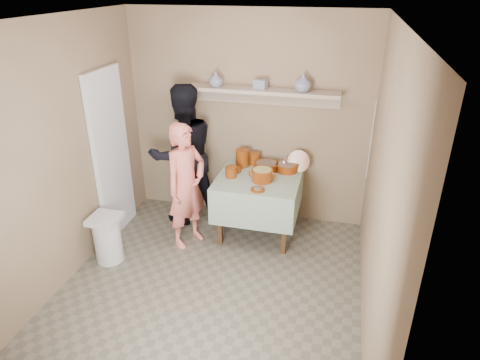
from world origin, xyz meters
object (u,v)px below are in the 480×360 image
(person_helper, at_px, (184,155))
(trash_bin, at_px, (108,238))
(person_cook, at_px, (186,186))
(serving_table, at_px, (259,186))
(cazuela_rice, at_px, (262,174))

(person_helper, xyz_separation_m, trash_bin, (-0.51, -1.10, -0.61))
(person_cook, height_order, trash_bin, person_cook)
(serving_table, bearing_deg, cazuela_rice, -60.86)
(serving_table, distance_m, trash_bin, 1.82)
(person_cook, height_order, cazuela_rice, person_cook)
(trash_bin, bearing_deg, serving_table, 33.14)
(person_cook, bearing_deg, trash_bin, 155.04)
(trash_bin, bearing_deg, person_helper, 64.85)
(person_cook, xyz_separation_m, serving_table, (0.76, 0.41, -0.10))
(person_cook, bearing_deg, person_helper, 50.77)
(person_helper, height_order, cazuela_rice, person_helper)
(person_cook, relative_size, cazuela_rice, 4.51)
(serving_table, xyz_separation_m, trash_bin, (-1.50, -0.98, -0.36))
(person_helper, relative_size, cazuela_rice, 5.41)
(person_cook, distance_m, trash_bin, 1.04)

